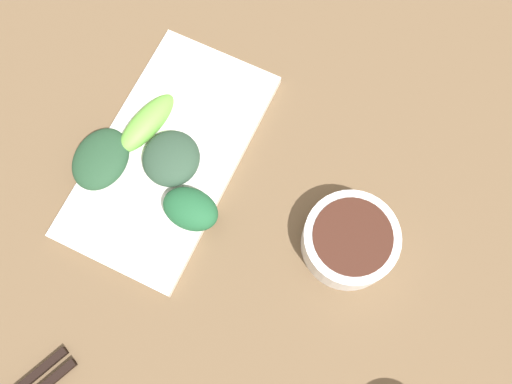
{
  "coord_description": "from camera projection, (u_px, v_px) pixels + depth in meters",
  "views": [
    {
      "loc": [
        -0.1,
        0.15,
        0.62
      ],
      "look_at": [
        -0.03,
        -0.0,
        0.05
      ],
      "focal_mm": 38.71,
      "sensor_mm": 36.0,
      "label": 1
    }
  ],
  "objects": [
    {
      "name": "broccoli_stalk_1",
      "position": [
        147.0,
        123.0,
        0.62
      ],
      "size": [
        0.05,
        0.09,
        0.02
      ],
      "primitive_type": "ellipsoid",
      "rotation": [
        0.0,
        0.0,
        -0.22
      ],
      "color": "#6AB941",
      "rests_on": "serving_plate"
    },
    {
      "name": "sauce_bowl",
      "position": [
        350.0,
        240.0,
        0.59
      ],
      "size": [
        0.1,
        0.1,
        0.04
      ],
      "color": "white",
      "rests_on": "tabletop"
    },
    {
      "name": "broccoli_leafy_0",
      "position": [
        191.0,
        209.0,
        0.59
      ],
      "size": [
        0.06,
        0.05,
        0.03
      ],
      "primitive_type": "ellipsoid",
      "rotation": [
        0.0,
        0.0,
        0.0
      ],
      "color": "#1F5933",
      "rests_on": "serving_plate"
    },
    {
      "name": "broccoli_leafy_3",
      "position": [
        101.0,
        159.0,
        0.61
      ],
      "size": [
        0.06,
        0.08,
        0.02
      ],
      "primitive_type": "ellipsoid",
      "rotation": [
        0.0,
        0.0,
        0.03
      ],
      "color": "#23462C",
      "rests_on": "serving_plate"
    },
    {
      "name": "serving_plate",
      "position": [
        169.0,
        155.0,
        0.63
      ],
      "size": [
        0.15,
        0.28,
        0.01
      ],
      "primitive_type": "cube",
      "color": "white",
      "rests_on": "tabletop"
    },
    {
      "name": "broccoli_leafy_2",
      "position": [
        170.0,
        160.0,
        0.61
      ],
      "size": [
        0.08,
        0.08,
        0.03
      ],
      "primitive_type": "ellipsoid",
      "rotation": [
        0.0,
        0.0,
        0.28
      ],
      "color": "#2B4633",
      "rests_on": "serving_plate"
    },
    {
      "name": "tabletop",
      "position": [
        234.0,
        195.0,
        0.64
      ],
      "size": [
        2.1,
        2.1,
        0.02
      ],
      "primitive_type": "cube",
      "color": "brown",
      "rests_on": "ground"
    }
  ]
}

